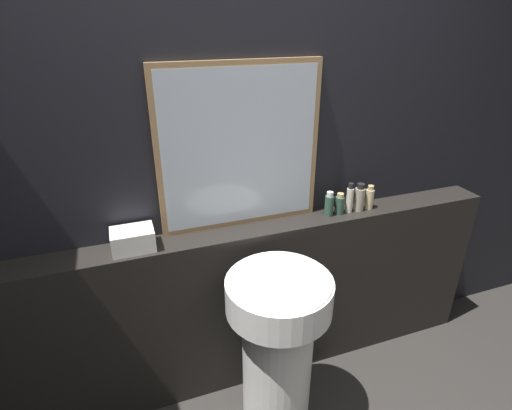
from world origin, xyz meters
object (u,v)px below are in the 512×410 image
at_px(lotion_bottle, 350,199).
at_px(body_wash_bottle, 359,198).
at_px(mirror, 240,149).
at_px(conditioner_bottle, 340,204).
at_px(hand_soap_bottle, 369,198).
at_px(shampoo_bottle, 329,205).
at_px(towel_stack, 133,239).
at_px(pedestal_sink, 277,348).

bearing_deg(lotion_bottle, body_wash_bottle, 0.00).
bearing_deg(mirror, lotion_bottle, -6.92).
xyz_separation_m(conditioner_bottle, lotion_bottle, (0.06, -0.00, 0.02)).
bearing_deg(body_wash_bottle, mirror, 173.73).
xyz_separation_m(conditioner_bottle, body_wash_bottle, (0.12, 0.00, 0.02)).
relative_size(mirror, hand_soap_bottle, 5.90).
xyz_separation_m(shampoo_bottle, lotion_bottle, (0.12, -0.00, 0.01)).
distance_m(conditioner_bottle, lotion_bottle, 0.06).
bearing_deg(body_wash_bottle, lotion_bottle, -180.00).
bearing_deg(conditioner_bottle, towel_stack, 180.00).
bearing_deg(pedestal_sink, mirror, 92.43).
xyz_separation_m(pedestal_sink, mirror, (-0.02, 0.45, 0.82)).
distance_m(towel_stack, conditioner_bottle, 1.06).
distance_m(mirror, body_wash_bottle, 0.72).
height_order(mirror, body_wash_bottle, mirror).
distance_m(lotion_bottle, body_wash_bottle, 0.06).
xyz_separation_m(conditioner_bottle, hand_soap_bottle, (0.18, 0.00, 0.01)).
relative_size(mirror, towel_stack, 4.21).
bearing_deg(pedestal_sink, hand_soap_bottle, 29.05).
bearing_deg(lotion_bottle, pedestal_sink, -145.80).
xyz_separation_m(pedestal_sink, shampoo_bottle, (0.44, 0.38, 0.49)).
relative_size(mirror, body_wash_bottle, 5.12).
bearing_deg(lotion_bottle, conditioner_bottle, 180.00).
relative_size(pedestal_sink, shampoo_bottle, 6.80).
bearing_deg(hand_soap_bottle, conditioner_bottle, 180.00).
bearing_deg(towel_stack, body_wash_bottle, 0.00).
height_order(shampoo_bottle, hand_soap_bottle, same).
xyz_separation_m(pedestal_sink, body_wash_bottle, (0.62, 0.38, 0.50)).
bearing_deg(pedestal_sink, shampoo_bottle, 40.96).
bearing_deg(shampoo_bottle, conditioner_bottle, 0.00).
height_order(conditioner_bottle, hand_soap_bottle, hand_soap_bottle).
relative_size(pedestal_sink, lotion_bottle, 5.52).
xyz_separation_m(mirror, lotion_bottle, (0.58, -0.07, -0.32)).
xyz_separation_m(shampoo_bottle, body_wash_bottle, (0.18, 0.00, 0.01)).
height_order(pedestal_sink, shampoo_bottle, shampoo_bottle).
bearing_deg(hand_soap_bottle, lotion_bottle, -180.00).
distance_m(pedestal_sink, towel_stack, 0.83).
bearing_deg(mirror, hand_soap_bottle, -5.70).
distance_m(shampoo_bottle, hand_soap_bottle, 0.25).
distance_m(body_wash_bottle, hand_soap_bottle, 0.07).
height_order(pedestal_sink, conditioner_bottle, conditioner_bottle).
height_order(lotion_bottle, hand_soap_bottle, lotion_bottle).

